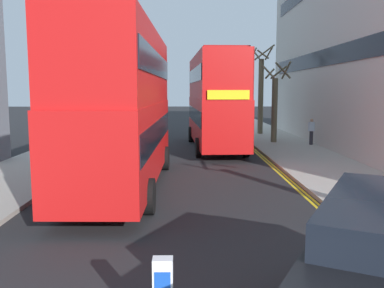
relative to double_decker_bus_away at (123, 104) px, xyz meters
The scene contains 9 objects.
sidewalk_right 9.51m from the double_decker_bus_away, 21.32° to the left, with size 4.00×80.00×0.14m, color #ADA89E.
sidewalk_left 6.37m from the double_decker_bus_away, 144.32° to the left, with size 4.00×80.00×0.14m, color #ADA89E.
kerb_line_outer 7.13m from the double_decker_bus_away, 11.51° to the left, with size 0.10×56.00×0.01m, color yellow.
kerb_line_inner 6.98m from the double_decker_bus_away, 11.80° to the left, with size 0.10×56.00×0.01m, color yellow.
double_decker_bus_away is the anchor object (origin of this frame).
double_decker_bus_oncoming 10.93m from the double_decker_bus_away, 68.79° to the left, with size 3.18×10.91×5.64m.
pedestrian_far 14.87m from the double_decker_bus_away, 47.17° to the left, with size 0.34×0.22×1.62m.
street_tree_near 19.34m from the double_decker_bus_away, 65.53° to the left, with size 2.05×1.75×6.92m.
street_tree_mid 14.62m from the double_decker_bus_away, 56.82° to the left, with size 1.83×1.82×5.20m.
Camera 1 is at (0.33, -2.14, 3.49)m, focal length 38.96 mm.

